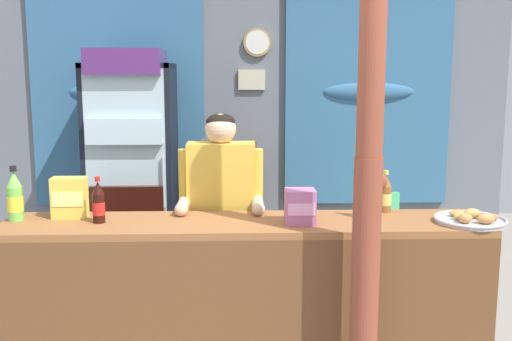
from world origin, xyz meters
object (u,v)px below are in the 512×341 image
drink_fridge (132,158)px  pastry_tray (471,219)px  soda_bottle_iced_tea (385,194)px  snack_box_instant_noodle (70,198)px  soda_bottle_lime_soda (15,198)px  stall_counter (245,290)px  bottle_shelf_rack (229,206)px  plastic_lawn_chair (365,238)px  soda_bottle_cola (98,203)px  soda_bottle_water (363,201)px  shopkeeper (221,203)px  snack_box_wafer (300,206)px  timber_post (369,169)px

drink_fridge → pastry_tray: bearing=-38.1°
soda_bottle_iced_tea → snack_box_instant_noodle: (-1.85, -0.08, 0.01)m
soda_bottle_lime_soda → stall_counter: bearing=-7.1°
bottle_shelf_rack → plastic_lawn_chair: (1.06, -0.61, -0.13)m
drink_fridge → soda_bottle_iced_tea: drink_fridge is taller
soda_bottle_cola → snack_box_instant_noodle: bearing=147.8°
soda_bottle_lime_soda → snack_box_instant_noodle: (0.29, 0.06, -0.01)m
bottle_shelf_rack → soda_bottle_water: (0.80, -1.73, 0.41)m
stall_counter → pastry_tray: (1.26, 0.02, 0.39)m
soda_bottle_water → pastry_tray: (0.57, -0.15, -0.07)m
drink_fridge → soda_bottle_water: size_ratio=8.59×
soda_bottle_cola → drink_fridge: bearing=93.3°
shopkeeper → snack_box_instant_noodle: (-0.86, -0.28, 0.10)m
shopkeeper → soda_bottle_lime_soda: 1.20m
shopkeeper → soda_bottle_iced_tea: shopkeeper is taller
stall_counter → soda_bottle_water: bearing=14.0°
drink_fridge → soda_bottle_lime_soda: 1.60m
snack_box_wafer → snack_box_instant_noodle: (-1.31, 0.17, 0.02)m
snack_box_wafer → plastic_lawn_chair: bearing=62.7°
soda_bottle_lime_soda → snack_box_instant_noodle: bearing=11.4°
bottle_shelf_rack → shopkeeper: 1.43m
drink_fridge → soda_bottle_lime_soda: drink_fridge is taller
soda_bottle_iced_tea → pastry_tray: size_ratio=0.64×
soda_bottle_cola → stall_counter: bearing=-6.9°
soda_bottle_cola → snack_box_instant_noodle: (-0.19, 0.12, 0.01)m
snack_box_wafer → soda_bottle_cola: bearing=177.2°
stall_counter → drink_fridge: bearing=117.7°
plastic_lawn_chair → soda_bottle_lime_soda: (-2.24, -1.12, 0.57)m
drink_fridge → plastic_lawn_chair: (1.85, -0.44, -0.57)m
timber_post → snack_box_instant_noodle: (-1.60, 0.54, -0.24)m
stall_counter → snack_box_wafer: (0.31, 0.04, 0.46)m
plastic_lawn_chair → shopkeeper: shopkeeper is taller
soda_bottle_water → snack_box_wafer: 0.40m
timber_post → soda_bottle_lime_soda: 1.96m
snack_box_wafer → snack_box_instant_noodle: 1.32m
stall_counter → soda_bottle_iced_tea: 1.02m
snack_box_instant_noodle → bottle_shelf_rack: bearing=62.0°
plastic_lawn_chair → pastry_tray: pastry_tray is taller
soda_bottle_cola → soda_bottle_water: bearing=2.8°
soda_bottle_iced_tea → pastry_tray: 0.51m
drink_fridge → bottle_shelf_rack: (0.79, 0.18, -0.44)m
bottle_shelf_rack → pastry_tray: (1.37, -1.87, 0.34)m
timber_post → soda_bottle_water: (0.09, 0.49, -0.27)m
timber_post → plastic_lawn_chair: size_ratio=3.15×
soda_bottle_water → soda_bottle_iced_tea: size_ratio=0.89×
bottle_shelf_rack → pastry_tray: 2.35m
snack_box_wafer → bottle_shelf_rack: bearing=102.7°
plastic_lawn_chair → soda_bottle_cola: 2.19m
stall_counter → snack_box_instant_noodle: (-1.00, 0.22, 0.49)m
timber_post → soda_bottle_water: 0.57m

